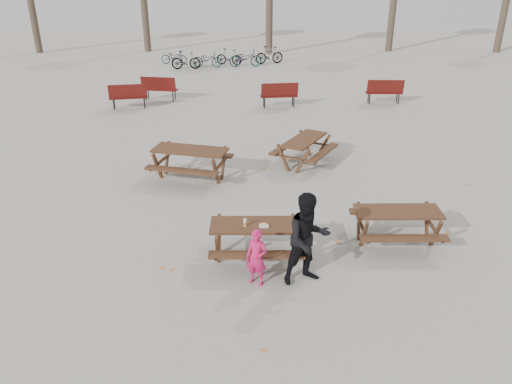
{
  "coord_description": "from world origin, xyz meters",
  "views": [
    {
      "loc": [
        -0.07,
        -8.54,
        5.42
      ],
      "look_at": [
        0.0,
        1.0,
        1.0
      ],
      "focal_mm": 35.0,
      "sensor_mm": 36.0,
      "label": 1
    }
  ],
  "objects_px": {
    "main_picnic_table": "(256,232)",
    "picnic_table_east": "(396,227)",
    "food_tray": "(264,226)",
    "soda_bottle": "(245,223)",
    "picnic_table_far": "(304,151)",
    "adult": "(308,239)",
    "child": "(257,258)",
    "picnic_table_north": "(191,164)"
  },
  "relations": [
    {
      "from": "main_picnic_table",
      "to": "adult",
      "type": "bearing_deg",
      "value": -40.29
    },
    {
      "from": "food_tray",
      "to": "picnic_table_far",
      "type": "distance_m",
      "value": 5.44
    },
    {
      "from": "food_tray",
      "to": "main_picnic_table",
      "type": "bearing_deg",
      "value": 142.29
    },
    {
      "from": "main_picnic_table",
      "to": "adult",
      "type": "distance_m",
      "value": 1.24
    },
    {
      "from": "picnic_table_east",
      "to": "picnic_table_far",
      "type": "xyz_separation_m",
      "value": [
        -1.5,
        4.56,
        0.01
      ]
    },
    {
      "from": "adult",
      "to": "food_tray",
      "type": "bearing_deg",
      "value": 118.98
    },
    {
      "from": "child",
      "to": "food_tray",
      "type": "bearing_deg",
      "value": 103.0
    },
    {
      "from": "food_tray",
      "to": "soda_bottle",
      "type": "bearing_deg",
      "value": 175.84
    },
    {
      "from": "child",
      "to": "picnic_table_north",
      "type": "distance_m",
      "value": 5.23
    },
    {
      "from": "food_tray",
      "to": "adult",
      "type": "xyz_separation_m",
      "value": [
        0.78,
        -0.67,
        0.1
      ]
    },
    {
      "from": "main_picnic_table",
      "to": "soda_bottle",
      "type": "xyz_separation_m",
      "value": [
        -0.22,
        -0.08,
        0.26
      ]
    },
    {
      "from": "adult",
      "to": "main_picnic_table",
      "type": "bearing_deg",
      "value": 119.43
    },
    {
      "from": "soda_bottle",
      "to": "picnic_table_east",
      "type": "bearing_deg",
      "value": 12.16
    },
    {
      "from": "soda_bottle",
      "to": "adult",
      "type": "relative_size",
      "value": 0.1
    },
    {
      "from": "picnic_table_far",
      "to": "adult",
      "type": "bearing_deg",
      "value": -154.74
    },
    {
      "from": "main_picnic_table",
      "to": "soda_bottle",
      "type": "height_order",
      "value": "soda_bottle"
    },
    {
      "from": "picnic_table_east",
      "to": "main_picnic_table",
      "type": "bearing_deg",
      "value": -168.56
    },
    {
      "from": "picnic_table_north",
      "to": "food_tray",
      "type": "bearing_deg",
      "value": -51.19
    },
    {
      "from": "picnic_table_east",
      "to": "child",
      "type": "bearing_deg",
      "value": -153.69
    },
    {
      "from": "food_tray",
      "to": "child",
      "type": "bearing_deg",
      "value": -100.98
    },
    {
      "from": "child",
      "to": "main_picnic_table",
      "type": "bearing_deg",
      "value": 113.91
    },
    {
      "from": "picnic_table_north",
      "to": "picnic_table_east",
      "type": "bearing_deg",
      "value": -22.15
    },
    {
      "from": "main_picnic_table",
      "to": "picnic_table_north",
      "type": "bearing_deg",
      "value": 113.3
    },
    {
      "from": "food_tray",
      "to": "soda_bottle",
      "type": "xyz_separation_m",
      "value": [
        -0.36,
        0.03,
        0.05
      ]
    },
    {
      "from": "picnic_table_north",
      "to": "picnic_table_far",
      "type": "height_order",
      "value": "picnic_table_north"
    },
    {
      "from": "food_tray",
      "to": "picnic_table_east",
      "type": "bearing_deg",
      "value": 14.19
    },
    {
      "from": "picnic_table_east",
      "to": "food_tray",
      "type": "bearing_deg",
      "value": -165.82
    },
    {
      "from": "main_picnic_table",
      "to": "food_tray",
      "type": "height_order",
      "value": "food_tray"
    },
    {
      "from": "main_picnic_table",
      "to": "child",
      "type": "distance_m",
      "value": 0.86
    },
    {
      "from": "food_tray",
      "to": "child",
      "type": "xyz_separation_m",
      "value": [
        -0.14,
        -0.75,
        -0.24
      ]
    },
    {
      "from": "main_picnic_table",
      "to": "picnic_table_far",
      "type": "xyz_separation_m",
      "value": [
        1.43,
        5.16,
        -0.2
      ]
    },
    {
      "from": "food_tray",
      "to": "picnic_table_east",
      "type": "height_order",
      "value": "food_tray"
    },
    {
      "from": "picnic_table_far",
      "to": "child",
      "type": "bearing_deg",
      "value": -163.23
    },
    {
      "from": "child",
      "to": "picnic_table_far",
      "type": "xyz_separation_m",
      "value": [
        1.43,
        6.01,
        -0.17
      ]
    },
    {
      "from": "adult",
      "to": "soda_bottle",
      "type": "bearing_deg",
      "value": 128.27
    },
    {
      "from": "main_picnic_table",
      "to": "adult",
      "type": "xyz_separation_m",
      "value": [
        0.92,
        -0.78,
        0.3
      ]
    },
    {
      "from": "main_picnic_table",
      "to": "picnic_table_far",
      "type": "distance_m",
      "value": 5.35
    },
    {
      "from": "main_picnic_table",
      "to": "picnic_table_east",
      "type": "relative_size",
      "value": 1.02
    },
    {
      "from": "child",
      "to": "picnic_table_north",
      "type": "xyz_separation_m",
      "value": [
        -1.75,
        4.93,
        -0.12
      ]
    },
    {
      "from": "soda_bottle",
      "to": "main_picnic_table",
      "type": "bearing_deg",
      "value": 21.41
    },
    {
      "from": "picnic_table_north",
      "to": "child",
      "type": "bearing_deg",
      "value": -56.02
    },
    {
      "from": "picnic_table_north",
      "to": "adult",
      "type": "bearing_deg",
      "value": -46.73
    }
  ]
}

